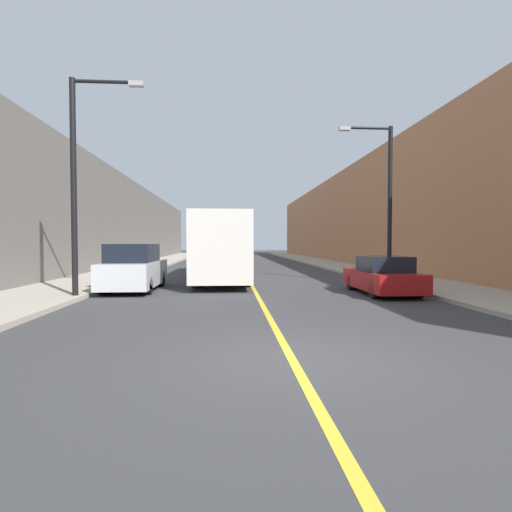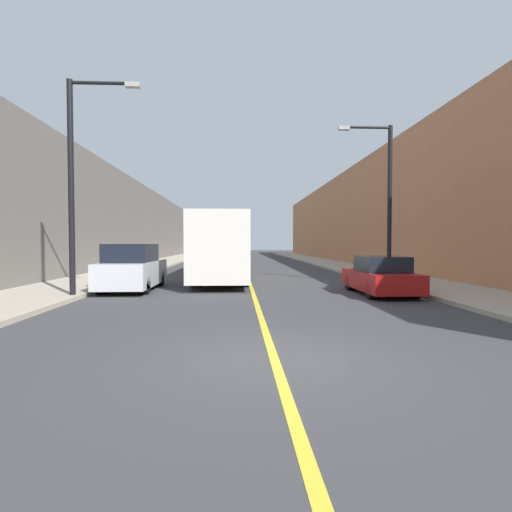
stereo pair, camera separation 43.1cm
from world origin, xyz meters
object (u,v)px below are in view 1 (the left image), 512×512
(bus, at_px, (223,247))
(street_lamp_left, at_px, (80,172))
(parked_suv_left, at_px, (134,269))
(street_lamp_right, at_px, (385,193))
(car_right_near, at_px, (383,277))

(bus, distance_m, street_lamp_left, 9.11)
(parked_suv_left, xyz_separation_m, street_lamp_right, (11.07, 1.26, 3.34))
(car_right_near, relative_size, street_lamp_left, 0.57)
(car_right_near, xyz_separation_m, street_lamp_left, (-10.96, -0.75, 3.71))
(bus, bearing_deg, street_lamp_right, -24.89)
(street_lamp_right, bearing_deg, bus, 155.11)
(bus, xyz_separation_m, street_lamp_left, (-4.75, -7.32, 2.61))
(street_lamp_left, bearing_deg, bus, 57.00)
(street_lamp_left, bearing_deg, car_right_near, 3.89)
(street_lamp_left, height_order, street_lamp_right, street_lamp_left)
(bus, relative_size, street_lamp_right, 1.72)
(street_lamp_left, bearing_deg, street_lamp_right, 17.36)
(bus, xyz_separation_m, car_right_near, (6.20, -6.57, -1.10))
(car_right_near, relative_size, street_lamp_right, 0.59)
(street_lamp_left, bearing_deg, parked_suv_left, 65.18)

